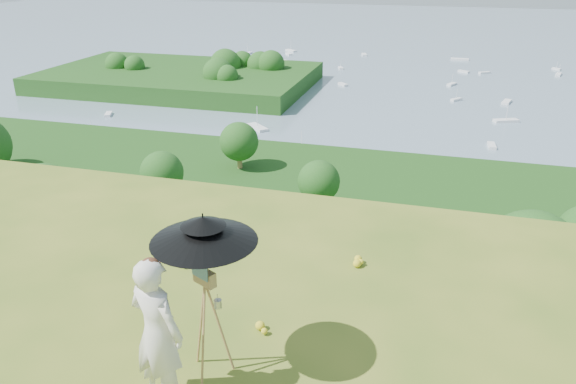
% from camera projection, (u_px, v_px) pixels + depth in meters
% --- Properties ---
extents(forest_slope, '(140.00, 56.00, 22.00)m').
position_uv_depth(forest_slope, '(360.00, 377.00, 47.95)').
color(forest_slope, '#173E11').
rests_on(forest_slope, bay_water).
extents(shoreline_tier, '(170.00, 28.00, 8.00)m').
position_uv_depth(shoreline_tier, '(398.00, 238.00, 86.11)').
color(shoreline_tier, '#6E6358').
rests_on(shoreline_tier, bay_water).
extents(bay_water, '(700.00, 700.00, 0.00)m').
position_uv_depth(bay_water, '(437.00, 53.00, 231.32)').
color(bay_water, '#7091A1').
rests_on(bay_water, ground).
extents(peninsula, '(90.00, 60.00, 12.00)m').
position_uv_depth(peninsula, '(179.00, 70.00, 172.71)').
color(peninsula, '#173E11').
rests_on(peninsula, bay_water).
extents(slope_trees, '(110.00, 50.00, 6.00)m').
position_uv_depth(slope_trees, '(369.00, 231.00, 42.43)').
color(slope_trees, '#164B18').
rests_on(slope_trees, forest_slope).
extents(harbor_town, '(110.00, 22.00, 5.00)m').
position_uv_depth(harbor_town, '(402.00, 199.00, 83.54)').
color(harbor_town, silver).
rests_on(harbor_town, shoreline_tier).
extents(moored_boats, '(140.00, 140.00, 0.70)m').
position_uv_depth(moored_boats, '(384.00, 93.00, 164.38)').
color(moored_boats, white).
rests_on(moored_boats, bay_water).
extents(painter, '(0.73, 0.58, 1.75)m').
position_uv_depth(painter, '(157.00, 332.00, 5.78)').
color(painter, white).
rests_on(painter, ground).
extents(field_easel, '(0.76, 0.76, 1.49)m').
position_uv_depth(field_easel, '(207.00, 319.00, 6.20)').
color(field_easel, '#9A6540').
rests_on(field_easel, ground).
extents(sun_umbrella, '(1.42, 1.42, 0.80)m').
position_uv_depth(sun_umbrella, '(205.00, 248.00, 5.87)').
color(sun_umbrella, black).
rests_on(sun_umbrella, field_easel).
extents(painter_cap, '(0.26, 0.28, 0.10)m').
position_uv_depth(painter_cap, '(149.00, 263.00, 5.45)').
color(painter_cap, '#CB716F').
rests_on(painter_cap, painter).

